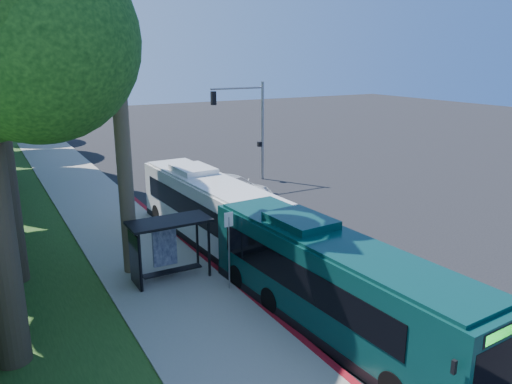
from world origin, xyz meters
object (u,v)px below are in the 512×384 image
bus_shelter (163,238)px  white_bus (210,209)px  teal_bus (333,282)px  pickup (232,189)px

bus_shelter → white_bus: bearing=42.0°
teal_bus → white_bus: bearing=87.8°
bus_shelter → white_bus: 4.65m
bus_shelter → teal_bus: size_ratio=0.28×
white_bus → teal_bus: (0.14, -9.30, 0.00)m
bus_shelter → teal_bus: (3.59, -6.19, -0.15)m
white_bus → teal_bus: 9.30m
bus_shelter → pickup: bearing=49.3°
pickup → teal_bus: bearing=-123.0°
bus_shelter → white_bus: size_ratio=0.28×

